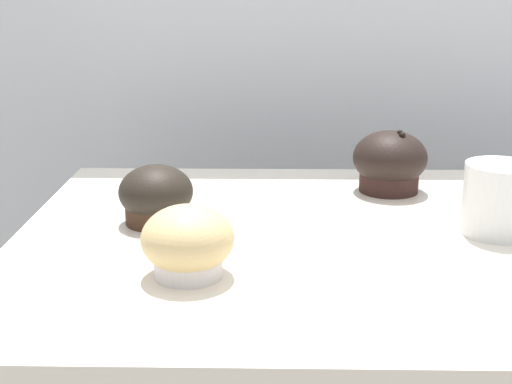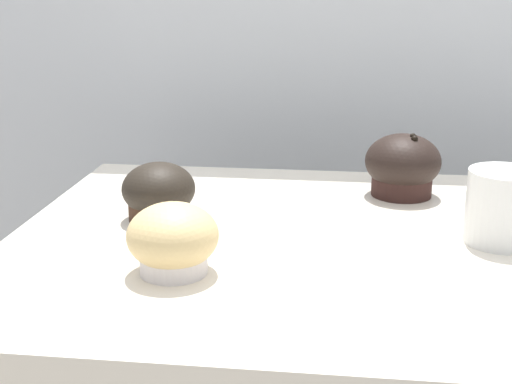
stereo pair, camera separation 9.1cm
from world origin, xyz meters
TOP-DOWN VIEW (x-y plane):
  - wall_back at (0.00, 0.60)m, footprint 3.20×0.10m
  - muffin_front_center at (-0.33, 0.04)m, footprint 0.10×0.10m
  - muffin_back_left at (-0.27, -0.13)m, footprint 0.10×0.10m
  - muffin_back_right at (0.00, 0.19)m, footprint 0.11×0.11m
  - coffee_cup at (0.11, 0.01)m, footprint 0.14×0.09m

SIDE VIEW (x-z plane):
  - wall_back at x=0.00m, z-range 0.00..1.80m
  - muffin_front_center at x=-0.33m, z-range 0.91..0.99m
  - muffin_back_left at x=-0.27m, z-range 0.91..0.99m
  - muffin_back_right at x=0.00m, z-range 0.91..1.00m
  - coffee_cup at x=0.11m, z-range 0.91..1.00m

